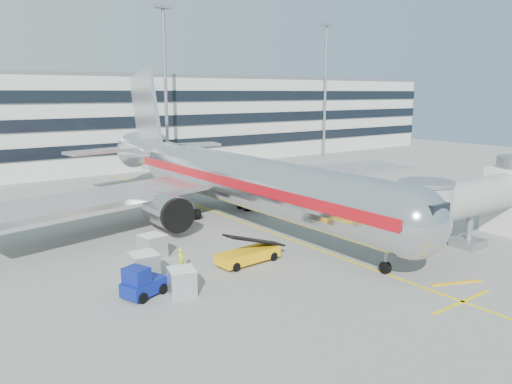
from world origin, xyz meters
TOP-DOWN VIEW (x-y plane):
  - ground at (0.00, 0.00)m, footprint 180.00×180.00m
  - lead_in_line at (0.00, 10.00)m, footprint 0.25×70.00m
  - stop_bar at (0.00, -14.00)m, footprint 6.00×0.25m
  - main_jet at (0.00, 11.72)m, footprint 50.95×48.70m
  - jet_bridge at (12.18, -8.00)m, footprint 17.80×4.50m
  - terminal at (0.00, 57.95)m, footprint 150.00×24.25m
  - light_mast_centre at (8.00, 42.00)m, footprint 2.40×1.20m
  - light_mast_east at (42.00, 42.00)m, footprint 2.40×1.20m
  - belt_loader at (-6.54, -0.43)m, footprint 5.32×2.20m
  - baggage_tug at (-15.58, -1.64)m, footprint 3.10×2.49m
  - cargo_container_left at (-13.35, -2.76)m, footprint 1.99×1.99m
  - cargo_container_right at (-11.78, 5.02)m, footprint 1.96×1.96m
  - cargo_container_front at (-14.21, 1.09)m, footprint 1.92×1.92m
  - ramp_worker at (-11.49, 0.82)m, footprint 0.76×0.67m

SIDE VIEW (x-z plane):
  - ground at x=0.00m, z-range 0.00..0.00m
  - lead_in_line at x=0.00m, z-range 0.00..0.01m
  - stop_bar at x=0.00m, z-range 0.00..0.01m
  - belt_loader at x=-6.54m, z-range -0.54..1.97m
  - cargo_container_left at x=-13.35m, z-range 0.00..1.73m
  - ramp_worker at x=-11.49m, z-range 0.00..1.75m
  - baggage_tug at x=-15.58m, z-range -0.13..1.91m
  - cargo_container_right at x=-11.78m, z-range 0.01..1.85m
  - cargo_container_front at x=-14.21m, z-range 0.01..1.89m
  - jet_bridge at x=12.18m, z-range 0.37..7.37m
  - main_jet at x=0.00m, z-range -3.79..12.26m
  - terminal at x=0.00m, z-range 0.00..15.60m
  - light_mast_centre at x=8.00m, z-range 2.15..27.60m
  - light_mast_east at x=42.00m, z-range 2.15..27.60m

